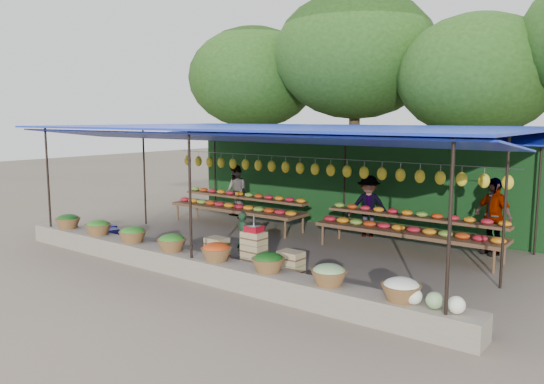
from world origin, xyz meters
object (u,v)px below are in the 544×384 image
Objects in this scene: weighing_scale at (254,227)px; vendor_seated at (243,236)px; crate_counter at (253,254)px; blue_crate_back at (110,234)px; blue_crate_front at (106,231)px.

vendor_seated is (-0.62, 0.41, -0.33)m from weighing_scale.
crate_counter is 0.75m from vendor_seated.
weighing_scale reaches higher than blue_crate_back.
blue_crate_front is at bearing 179.66° from crate_counter.
vendor_seated is at bearing 27.31° from blue_crate_back.
weighing_scale is (0.03, 0.00, 0.54)m from crate_counter.
weighing_scale is at bearing 164.14° from vendor_seated.
blue_crate_front is at bearing 176.24° from blue_crate_back.
crate_counter is at bearing 162.87° from vendor_seated.
blue_crate_front is at bearing 179.66° from weighing_scale.
blue_crate_front reaches higher than blue_crate_back.
crate_counter is at bearing 21.09° from blue_crate_back.
crate_counter is 4.83m from blue_crate_front.
blue_crate_back is (-3.88, -0.53, -0.38)m from vendor_seated.
weighing_scale is 4.55m from blue_crate_back.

